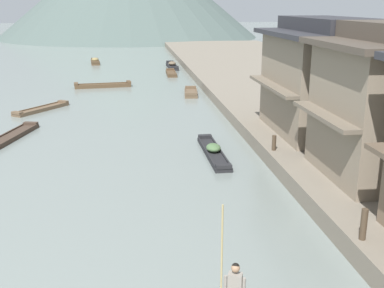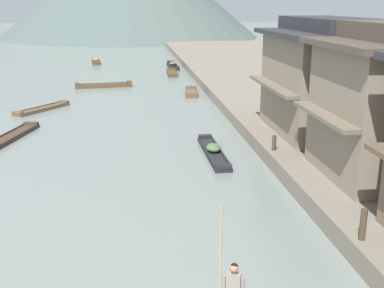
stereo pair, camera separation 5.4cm
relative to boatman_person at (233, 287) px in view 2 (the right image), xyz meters
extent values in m
cube|color=slate|center=(13.24, 27.25, -1.02)|extent=(18.00, 110.00, 0.74)
cube|color=gray|center=(0.02, 0.00, 0.08)|extent=(0.37, 0.30, 0.52)
cylinder|color=gray|center=(-0.19, 0.02, 0.01)|extent=(0.08, 0.08, 0.56)
sphere|color=#A37A5B|center=(0.02, 0.00, 0.48)|extent=(0.20, 0.20, 0.20)
sphere|color=black|center=(0.03, 0.01, 0.50)|extent=(0.18, 0.18, 0.18)
cylinder|color=tan|center=(-0.29, 0.02, 0.53)|extent=(0.04, 0.04, 3.00)
cube|color=brown|center=(2.30, 43.44, -1.28)|extent=(1.10, 4.52, 0.22)
cube|color=brown|center=(2.35, 45.54, -1.07)|extent=(0.91, 0.38, 0.20)
cube|color=brown|center=(2.26, 41.34, -1.07)|extent=(0.91, 0.38, 0.20)
cube|color=brown|center=(1.84, 43.45, -1.13)|extent=(0.17, 4.00, 0.08)
cube|color=brown|center=(2.76, 43.43, -1.13)|extent=(0.17, 4.00, 0.08)
cube|color=brown|center=(-4.80, 36.00, -1.26)|extent=(5.28, 1.66, 0.27)
cube|color=brown|center=(-2.37, 36.30, -1.00)|extent=(0.47, 0.97, 0.24)
cube|color=brown|center=(-7.22, 35.70, -1.00)|extent=(0.47, 0.97, 0.24)
cube|color=brown|center=(-4.86, 36.47, -1.08)|extent=(4.66, 0.66, 0.08)
cube|color=brown|center=(-4.74, 35.53, -1.08)|extent=(4.66, 0.66, 0.08)
cube|color=#232326|center=(1.96, 14.02, -1.29)|extent=(0.90, 5.57, 0.20)
cube|color=#232326|center=(1.92, 16.65, -1.10)|extent=(0.75, 0.37, 0.18)
cube|color=#232326|center=(1.99, 11.39, -1.10)|extent=(0.75, 0.37, 0.18)
cube|color=#232326|center=(1.58, 14.01, -1.15)|extent=(0.15, 5.06, 0.08)
cube|color=#232326|center=(2.33, 14.02, -1.15)|extent=(0.15, 5.06, 0.08)
ellipsoid|color=#4C6B42|center=(1.96, 14.02, -0.99)|extent=(0.76, 1.05, 0.41)
cube|color=brown|center=(-6.71, 54.70, -1.24)|extent=(1.43, 3.94, 0.30)
cube|color=brown|center=(-6.91, 56.47, -0.96)|extent=(0.95, 0.46, 0.27)
cube|color=brown|center=(-6.52, 52.94, -0.96)|extent=(0.95, 0.46, 0.27)
cube|color=brown|center=(-7.18, 54.65, -1.05)|extent=(0.45, 3.34, 0.08)
cube|color=brown|center=(-6.25, 54.76, -1.05)|extent=(0.45, 3.34, 0.08)
ellipsoid|color=olive|center=(-6.71, 54.70, -0.84)|extent=(1.05, 1.37, 0.50)
cube|color=#423328|center=(-9.22, 18.63, -1.30)|extent=(2.33, 5.58, 0.19)
cube|color=#423328|center=(-8.56, 21.15, -1.12)|extent=(0.94, 0.57, 0.17)
cube|color=#423328|center=(-9.65, 18.74, -1.16)|extent=(1.34, 4.88, 0.08)
cube|color=#423328|center=(-8.79, 18.51, -1.16)|extent=(1.34, 4.88, 0.08)
cube|color=brown|center=(-8.76, 26.24, -1.30)|extent=(3.57, 4.46, 0.19)
cube|color=brown|center=(-10.09, 24.40, -1.12)|extent=(0.87, 0.77, 0.17)
cube|color=brown|center=(-7.43, 28.08, -1.12)|extent=(0.87, 0.77, 0.17)
cube|color=brown|center=(-8.42, 26.00, -1.16)|extent=(2.60, 3.56, 0.08)
cube|color=brown|center=(-9.10, 26.48, -1.16)|extent=(2.60, 3.56, 0.08)
cube|color=#232326|center=(2.91, 49.32, -1.24)|extent=(1.11, 5.81, 0.29)
cube|color=#232326|center=(2.86, 52.06, -0.96)|extent=(0.91, 0.38, 0.27)
cube|color=#232326|center=(2.96, 46.57, -0.96)|extent=(0.91, 0.38, 0.27)
cube|color=#232326|center=(2.45, 49.31, -1.05)|extent=(0.18, 5.30, 0.08)
cube|color=#232326|center=(3.37, 49.33, -1.05)|extent=(0.18, 5.30, 0.08)
ellipsoid|color=brown|center=(2.91, 49.32, -0.85)|extent=(0.93, 1.28, 0.50)
cube|color=brown|center=(2.94, 31.15, -1.26)|extent=(1.46, 3.65, 0.25)
cube|color=brown|center=(3.12, 32.77, -1.02)|extent=(1.01, 0.46, 0.23)
cube|color=brown|center=(2.77, 29.54, -1.02)|extent=(1.01, 0.46, 0.23)
cube|color=brown|center=(2.44, 31.20, -1.09)|extent=(0.40, 3.04, 0.08)
cube|color=brown|center=(3.44, 31.10, -1.09)|extent=(0.40, 3.04, 0.08)
cube|color=#6E6151|center=(5.30, 8.20, 1.95)|extent=(0.70, 5.20, 0.16)
cube|color=gray|center=(8.17, 15.27, 1.95)|extent=(5.04, 6.90, 5.20)
cube|color=#6E6151|center=(5.30, 15.27, 1.95)|extent=(0.70, 6.90, 0.16)
cube|color=#2D2D33|center=(8.17, 15.27, 4.67)|extent=(5.94, 7.80, 0.24)
cube|color=#2D2D33|center=(8.17, 15.27, 5.14)|extent=(3.02, 7.80, 0.70)
cylinder|color=#473828|center=(4.59, 2.95, -0.15)|extent=(0.20, 0.20, 0.99)
cylinder|color=#473828|center=(4.59, 12.13, -0.28)|extent=(0.20, 0.20, 0.74)
camera|label=1|loc=(-2.15, -9.25, 6.17)|focal=44.64mm
camera|label=2|loc=(-2.09, -9.25, 6.17)|focal=44.64mm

